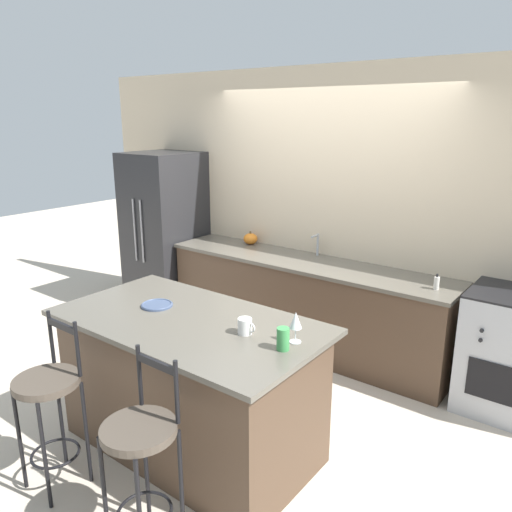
{
  "coord_description": "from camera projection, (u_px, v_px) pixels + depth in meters",
  "views": [
    {
      "loc": [
        2.41,
        -3.59,
        2.25
      ],
      "look_at": [
        0.09,
        -0.54,
        1.16
      ],
      "focal_mm": 35.0,
      "sensor_mm": 36.0,
      "label": 1
    }
  ],
  "objects": [
    {
      "name": "wine_glass",
      "position": [
        296.0,
        321.0,
        2.9
      ],
      "size": [
        0.07,
        0.07,
        0.19
      ],
      "color": "white",
      "rests_on": "kitchen_island"
    },
    {
      "name": "refrigerator",
      "position": [
        166.0,
        233.0,
        5.82
      ],
      "size": [
        0.74,
        0.8,
        1.84
      ],
      "color": "#232326",
      "rests_on": "ground_plane"
    },
    {
      "name": "pumpkin_decoration",
      "position": [
        250.0,
        239.0,
        5.39
      ],
      "size": [
        0.15,
        0.15,
        0.14
      ],
      "color": "orange",
      "rests_on": "back_counter"
    },
    {
      "name": "bar_stool_near",
      "position": [
        50.0,
        399.0,
        2.99
      ],
      "size": [
        0.39,
        0.39,
        1.09
      ],
      "color": "black",
      "rests_on": "ground_plane"
    },
    {
      "name": "coffee_mug",
      "position": [
        245.0,
        326.0,
        3.03
      ],
      "size": [
        0.12,
        0.09,
        0.1
      ],
      "color": "white",
      "rests_on": "kitchen_island"
    },
    {
      "name": "tumbler_cup",
      "position": [
        283.0,
        339.0,
        2.82
      ],
      "size": [
        0.07,
        0.07,
        0.13
      ],
      "color": "#3D934C",
      "rests_on": "kitchen_island"
    },
    {
      "name": "ground_plane",
      "position": [
        283.0,
        359.0,
        4.77
      ],
      "size": [
        18.0,
        18.0,
        0.0
      ],
      "primitive_type": "plane",
      "color": "beige"
    },
    {
      "name": "soap_bottle",
      "position": [
        437.0,
        283.0,
        3.99
      ],
      "size": [
        0.04,
        0.04,
        0.13
      ],
      "color": "silver",
      "rests_on": "back_counter"
    },
    {
      "name": "dinner_plate",
      "position": [
        157.0,
        305.0,
        3.48
      ],
      "size": [
        0.22,
        0.22,
        0.02
      ],
      "color": "#425170",
      "rests_on": "kitchen_island"
    },
    {
      "name": "bar_stool_far",
      "position": [
        141.0,
        449.0,
        2.54
      ],
      "size": [
        0.39,
        0.39,
        1.09
      ],
      "color": "black",
      "rests_on": "ground_plane"
    },
    {
      "name": "kitchen_island",
      "position": [
        190.0,
        384.0,
        3.39
      ],
      "size": [
        1.82,
        0.99,
        0.96
      ],
      "color": "#4C3828",
      "rests_on": "ground_plane"
    },
    {
      "name": "back_counter",
      "position": [
        305.0,
        303.0,
        4.93
      ],
      "size": [
        2.93,
        0.67,
        0.89
      ],
      "color": "#4C3828",
      "rests_on": "ground_plane"
    },
    {
      "name": "wall_back",
      "position": [
        324.0,
        209.0,
        4.93
      ],
      "size": [
        6.0,
        0.07,
        2.7
      ],
      "color": "beige",
      "rests_on": "ground_plane"
    },
    {
      "name": "sink_faucet",
      "position": [
        317.0,
        242.0,
        4.92
      ],
      "size": [
        0.02,
        0.13,
        0.22
      ],
      "color": "#ADAFB5",
      "rests_on": "back_counter"
    }
  ]
}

